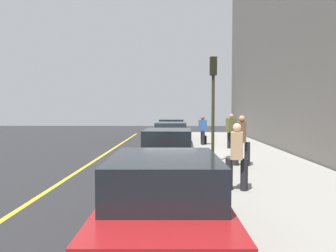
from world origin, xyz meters
TOP-DOWN VIEW (x-y plane):
  - ground_plane at (0.00, 0.00)m, footprint 56.00×56.00m
  - sidewalk at (0.00, -3.30)m, footprint 28.00×4.60m
  - lane_stripe_centre at (0.00, 3.20)m, footprint 28.00×0.14m
  - snow_bank_curb at (5.86, -0.70)m, footprint 4.88×0.56m
  - parked_car_red at (-11.24, -0.09)m, footprint 4.38×1.96m
  - parked_car_black at (-4.56, -0.01)m, footprint 4.23×1.99m
  - parked_car_white at (1.67, -0.07)m, footprint 4.46×2.01m
  - parked_car_green at (7.01, -0.06)m, footprint 4.64×2.03m
  - pedestrian_tan_coat at (-7.86, -1.82)m, footprint 0.51×0.56m
  - pedestrian_brown_coat at (-4.07, -2.69)m, footprint 0.55×0.60m
  - pedestrian_olive_coat at (1.23, -3.19)m, footprint 0.57×0.58m
  - pedestrian_blue_coat at (3.27, -1.87)m, footprint 0.55×0.46m
  - traffic_light_pole at (-3.29, -1.72)m, footprint 0.35×0.26m
  - rolling_suitcase at (3.74, -2.02)m, footprint 0.34×0.22m

SIDE VIEW (x-z plane):
  - ground_plane at x=0.00m, z-range 0.00..0.00m
  - lane_stripe_centre at x=0.00m, z-range 0.00..0.01m
  - sidewalk at x=0.00m, z-range 0.00..0.15m
  - snow_bank_curb at x=5.86m, z-range 0.00..0.22m
  - rolling_suitcase at x=3.74m, z-range -0.03..0.81m
  - parked_car_black at x=-4.56m, z-range 0.00..1.51m
  - parked_car_red at x=-11.24m, z-range 0.00..1.51m
  - parked_car_white at x=1.67m, z-range 0.00..1.51m
  - parked_car_green at x=7.01m, z-range 0.00..1.51m
  - pedestrian_blue_coat at x=3.27m, z-range 0.21..1.87m
  - pedestrian_tan_coat at x=-7.86m, z-range 0.21..1.92m
  - pedestrian_olive_coat at x=1.23m, z-range 0.21..2.04m
  - pedestrian_brown_coat at x=-4.07m, z-range 0.21..2.05m
  - traffic_light_pole at x=-3.29m, z-range 0.88..4.95m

